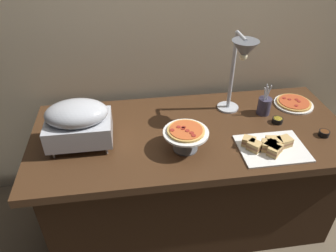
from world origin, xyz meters
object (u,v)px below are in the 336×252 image
(sauce_cup_near, at_px, (324,133))
(utensil_holder, at_px, (264,106))
(chafing_dish, at_px, (78,122))
(pizza_plate_center, at_px, (186,134))
(sandwich_platter, at_px, (270,146))
(sauce_cup_far, at_px, (278,120))
(heat_lamp, at_px, (241,57))
(pizza_plate_front, at_px, (294,103))

(sauce_cup_near, relative_size, utensil_holder, 0.30)
(chafing_dish, bearing_deg, utensil_holder, 7.95)
(pizza_plate_center, xyz_separation_m, sauce_cup_near, (0.83, 0.00, -0.09))
(utensil_holder, bearing_deg, sandwich_platter, -106.12)
(sandwich_platter, distance_m, sauce_cup_far, 0.29)
(heat_lamp, distance_m, sauce_cup_near, 0.66)
(heat_lamp, height_order, pizza_plate_center, heat_lamp)
(chafing_dish, xyz_separation_m, sauce_cup_near, (1.40, -0.12, -0.14))
(chafing_dish, relative_size, pizza_plate_center, 1.41)
(chafing_dish, distance_m, utensil_holder, 1.15)
(utensil_holder, bearing_deg, heat_lamp, -173.86)
(heat_lamp, relative_size, pizza_plate_center, 2.11)
(sandwich_platter, bearing_deg, sauce_cup_far, 58.20)
(sauce_cup_far, bearing_deg, pizza_plate_front, 43.05)
(sandwich_platter, distance_m, sauce_cup_near, 0.37)
(chafing_dish, height_order, pizza_plate_front, chafing_dish)
(pizza_plate_front, height_order, sauce_cup_far, sauce_cup_far)
(heat_lamp, height_order, sandwich_platter, heat_lamp)
(sandwich_platter, bearing_deg, pizza_plate_front, 50.89)
(sandwich_platter, relative_size, utensil_holder, 1.83)
(pizza_plate_front, relative_size, sauce_cup_near, 4.20)
(heat_lamp, bearing_deg, pizza_plate_center, -144.03)
(pizza_plate_front, bearing_deg, heat_lamp, -168.47)
(heat_lamp, height_order, pizza_plate_front, heat_lamp)
(chafing_dish, distance_m, heat_lamp, 0.97)
(pizza_plate_center, height_order, sauce_cup_far, pizza_plate_center)
(pizza_plate_center, xyz_separation_m, utensil_holder, (0.56, 0.28, -0.05))
(sauce_cup_far, bearing_deg, utensil_holder, 113.04)
(pizza_plate_center, relative_size, sauce_cup_far, 3.86)
(utensil_holder, bearing_deg, pizza_plate_front, 15.94)
(sauce_cup_far, relative_size, utensil_holder, 0.32)
(pizza_plate_front, xyz_separation_m, sauce_cup_near, (0.02, -0.35, 0.01))
(pizza_plate_front, bearing_deg, sauce_cup_near, -87.17)
(heat_lamp, height_order, sauce_cup_near, heat_lamp)
(pizza_plate_front, height_order, sauce_cup_near, sauce_cup_near)
(sauce_cup_far, distance_m, utensil_holder, 0.13)
(chafing_dish, xyz_separation_m, utensil_holder, (1.14, 0.16, -0.09))
(chafing_dish, distance_m, sauce_cup_far, 1.19)
(sandwich_platter, xyz_separation_m, sauce_cup_far, (0.15, 0.24, -0.01))
(sauce_cup_near, bearing_deg, sauce_cup_far, 141.98)
(pizza_plate_front, relative_size, sauce_cup_far, 3.98)
(sauce_cup_far, bearing_deg, pizza_plate_center, -164.63)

